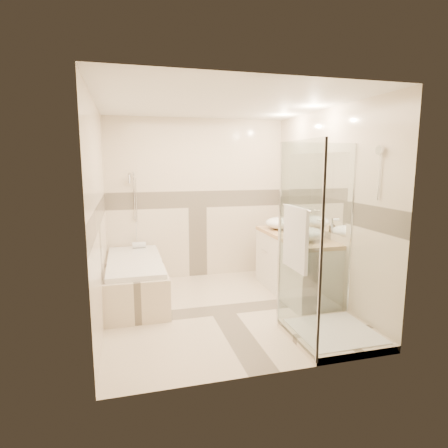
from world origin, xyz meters
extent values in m
cube|color=beige|center=(0.00, 0.00, -0.01)|extent=(2.80, 3.00, 0.01)
cube|color=silver|center=(0.00, 0.00, 2.50)|extent=(2.80, 3.00, 0.01)
cube|color=beige|center=(0.00, 1.50, 1.25)|extent=(2.80, 0.01, 2.50)
cube|color=beige|center=(0.00, -1.50, 1.25)|extent=(2.80, 0.01, 2.50)
cube|color=beige|center=(-1.40, 0.00, 1.25)|extent=(0.01, 3.00, 2.50)
cube|color=beige|center=(1.40, 0.00, 1.25)|extent=(0.01, 3.00, 2.50)
cube|color=white|center=(1.39, 0.30, 1.45)|extent=(0.01, 1.60, 1.00)
cylinder|color=silver|center=(-0.97, 1.47, 1.35)|extent=(0.02, 0.02, 0.70)
cube|color=beige|center=(-1.02, 0.65, 0.25)|extent=(0.75, 1.70, 0.50)
cube|color=white|center=(-1.02, 0.65, 0.53)|extent=(0.69, 1.60, 0.06)
ellipsoid|color=white|center=(-1.02, 0.65, 0.48)|extent=(0.56, 1.40, 0.16)
cube|color=silver|center=(1.12, 0.30, 0.40)|extent=(0.55, 1.60, 0.80)
cylinder|color=silver|center=(0.83, -0.10, 0.55)|extent=(0.01, 0.24, 0.01)
cylinder|color=silver|center=(0.83, 0.70, 0.55)|extent=(0.01, 0.24, 0.01)
cube|color=tan|center=(1.12, 0.30, 0.83)|extent=(0.57, 1.62, 0.05)
cube|color=beige|center=(0.95, -1.05, 0.04)|extent=(0.90, 0.90, 0.08)
cube|color=white|center=(0.95, -1.05, 0.09)|extent=(0.80, 0.80, 0.01)
cube|color=white|center=(0.51, -1.05, 1.04)|extent=(0.01, 0.90, 2.00)
cube|color=white|center=(0.95, -0.61, 1.04)|extent=(0.90, 0.01, 2.00)
cylinder|color=silver|center=(0.50, -1.50, 1.04)|extent=(0.03, 0.03, 2.00)
cylinder|color=silver|center=(0.50, -0.60, 1.04)|extent=(0.03, 0.03, 2.00)
cylinder|color=silver|center=(1.40, -0.60, 1.04)|extent=(0.03, 0.03, 2.00)
cylinder|color=silver|center=(1.36, -1.05, 1.95)|extent=(0.03, 0.10, 0.10)
cylinder|color=silver|center=(0.47, -1.05, 1.40)|extent=(0.02, 0.60, 0.02)
cube|color=silver|center=(0.47, -1.05, 1.10)|extent=(0.04, 0.48, 0.62)
ellipsoid|color=white|center=(1.10, 0.77, 0.94)|extent=(0.44, 0.44, 0.18)
ellipsoid|color=white|center=(1.10, -0.10, 0.93)|extent=(0.42, 0.42, 0.17)
cylinder|color=silver|center=(1.33, 0.77, 1.00)|extent=(0.03, 0.03, 0.29)
cylinder|color=silver|center=(1.28, 0.77, 1.12)|extent=(0.10, 0.03, 0.03)
cylinder|color=silver|center=(1.33, -0.10, 0.99)|extent=(0.03, 0.03, 0.27)
cylinder|color=silver|center=(1.28, -0.10, 1.10)|extent=(0.10, 0.02, 0.02)
imported|color=black|center=(1.10, 0.26, 0.93)|extent=(0.09, 0.09, 0.16)
imported|color=black|center=(1.10, 0.23, 0.92)|extent=(0.13, 0.13, 0.13)
cube|color=silver|center=(1.10, 0.95, 0.89)|extent=(0.18, 0.27, 0.08)
cylinder|color=silver|center=(-0.93, 1.31, 0.60)|extent=(0.20, 0.09, 0.09)
camera|label=1|loc=(-1.12, -4.31, 1.83)|focal=30.00mm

